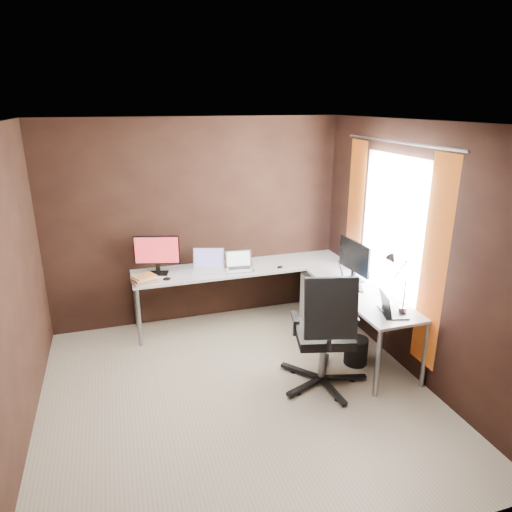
{
  "coord_description": "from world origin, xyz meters",
  "views": [
    {
      "loc": [
        -0.95,
        -3.58,
        2.65
      ],
      "look_at": [
        0.48,
        0.95,
        1.04
      ],
      "focal_mm": 32.0,
      "sensor_mm": 36.0,
      "label": 1
    }
  ],
  "objects_px": {
    "drawer_pedestal": "(323,300)",
    "wastebasket": "(356,351)",
    "laptop_white": "(208,266)",
    "laptop_black_small": "(390,309)",
    "office_chair": "(324,353)",
    "laptop_black_big": "(347,282)",
    "book_stack": "(145,279)",
    "laptop_silver": "(239,265)",
    "monitor_right": "(355,258)",
    "monitor_left": "(157,253)",
    "desk_lamp": "(396,276)"
  },
  "relations": [
    {
      "from": "drawer_pedestal",
      "to": "wastebasket",
      "type": "bearing_deg",
      "value": -94.71
    },
    {
      "from": "drawer_pedestal",
      "to": "laptop_white",
      "type": "relative_size",
      "value": 1.39
    },
    {
      "from": "laptop_black_small",
      "to": "office_chair",
      "type": "bearing_deg",
      "value": 97.57
    },
    {
      "from": "laptop_black_big",
      "to": "book_stack",
      "type": "xyz_separation_m",
      "value": [
        -2.12,
        0.78,
        -0.01
      ]
    },
    {
      "from": "laptop_white",
      "to": "laptop_silver",
      "type": "relative_size",
      "value": 1.25
    },
    {
      "from": "drawer_pedestal",
      "to": "laptop_white",
      "type": "xyz_separation_m",
      "value": [
        -1.37,
        0.36,
        0.48
      ]
    },
    {
      "from": "monitor_right",
      "to": "laptop_silver",
      "type": "relative_size",
      "value": 1.65
    },
    {
      "from": "monitor_left",
      "to": "laptop_black_big",
      "type": "distance_m",
      "value": 2.2
    },
    {
      "from": "laptop_white",
      "to": "laptop_black_big",
      "type": "xyz_separation_m",
      "value": [
        1.35,
        -0.97,
        -0.0
      ]
    },
    {
      "from": "laptop_black_big",
      "to": "monitor_left",
      "type": "bearing_deg",
      "value": 84.31
    },
    {
      "from": "monitor_right",
      "to": "laptop_black_big",
      "type": "bearing_deg",
      "value": 127.52
    },
    {
      "from": "drawer_pedestal",
      "to": "desk_lamp",
      "type": "distance_m",
      "value": 1.53
    },
    {
      "from": "drawer_pedestal",
      "to": "book_stack",
      "type": "height_order",
      "value": "book_stack"
    },
    {
      "from": "monitor_right",
      "to": "book_stack",
      "type": "bearing_deg",
      "value": 69.69
    },
    {
      "from": "drawer_pedestal",
      "to": "book_stack",
      "type": "xyz_separation_m",
      "value": [
        -2.14,
        0.18,
        0.47
      ]
    },
    {
      "from": "laptop_black_small",
      "to": "laptop_silver",
      "type": "bearing_deg",
      "value": 49.26
    },
    {
      "from": "laptop_silver",
      "to": "drawer_pedestal",
      "type": "bearing_deg",
      "value": -9.93
    },
    {
      "from": "laptop_black_big",
      "to": "office_chair",
      "type": "height_order",
      "value": "office_chair"
    },
    {
      "from": "laptop_silver",
      "to": "desk_lamp",
      "type": "bearing_deg",
      "value": -49.81
    },
    {
      "from": "laptop_white",
      "to": "laptop_black_big",
      "type": "height_order",
      "value": "laptop_white"
    },
    {
      "from": "drawer_pedestal",
      "to": "office_chair",
      "type": "bearing_deg",
      "value": -115.48
    },
    {
      "from": "monitor_left",
      "to": "monitor_right",
      "type": "height_order",
      "value": "monitor_right"
    },
    {
      "from": "desk_lamp",
      "to": "office_chair",
      "type": "height_order",
      "value": "desk_lamp"
    },
    {
      "from": "drawer_pedestal",
      "to": "book_stack",
      "type": "relative_size",
      "value": 1.97
    },
    {
      "from": "office_chair",
      "to": "wastebasket",
      "type": "bearing_deg",
      "value": 41.26
    },
    {
      "from": "drawer_pedestal",
      "to": "laptop_black_small",
      "type": "distance_m",
      "value": 1.42
    },
    {
      "from": "book_stack",
      "to": "monitor_left",
      "type": "bearing_deg",
      "value": 54.15
    },
    {
      "from": "monitor_left",
      "to": "monitor_right",
      "type": "bearing_deg",
      "value": -7.9
    },
    {
      "from": "laptop_black_small",
      "to": "book_stack",
      "type": "relative_size",
      "value": 1.18
    },
    {
      "from": "drawer_pedestal",
      "to": "monitor_right",
      "type": "xyz_separation_m",
      "value": [
        0.13,
        -0.47,
        0.69
      ]
    },
    {
      "from": "laptop_black_small",
      "to": "monitor_right",
      "type": "bearing_deg",
      "value": 10.5
    },
    {
      "from": "laptop_white",
      "to": "drawer_pedestal",
      "type": "bearing_deg",
      "value": 1.62
    },
    {
      "from": "monitor_left",
      "to": "book_stack",
      "type": "xyz_separation_m",
      "value": [
        -0.18,
        -0.25,
        -0.22
      ]
    },
    {
      "from": "laptop_silver",
      "to": "laptop_black_small",
      "type": "distance_m",
      "value": 1.92
    },
    {
      "from": "laptop_white",
      "to": "wastebasket",
      "type": "xyz_separation_m",
      "value": [
        1.29,
        -1.35,
        -0.64
      ]
    },
    {
      "from": "drawer_pedestal",
      "to": "monitor_left",
      "type": "bearing_deg",
      "value": 167.88
    },
    {
      "from": "drawer_pedestal",
      "to": "book_stack",
      "type": "distance_m",
      "value": 2.2
    },
    {
      "from": "wastebasket",
      "to": "desk_lamp",
      "type": "bearing_deg",
      "value": -60.98
    },
    {
      "from": "desk_lamp",
      "to": "office_chair",
      "type": "relative_size",
      "value": 0.48
    },
    {
      "from": "drawer_pedestal",
      "to": "laptop_black_big",
      "type": "relative_size",
      "value": 1.42
    },
    {
      "from": "laptop_silver",
      "to": "laptop_black_big",
      "type": "relative_size",
      "value": 0.81
    },
    {
      "from": "office_chair",
      "to": "wastebasket",
      "type": "distance_m",
      "value": 0.61
    },
    {
      "from": "laptop_black_big",
      "to": "desk_lamp",
      "type": "bearing_deg",
      "value": -148.36
    },
    {
      "from": "book_stack",
      "to": "laptop_silver",
      "type": "bearing_deg",
      "value": 4.87
    },
    {
      "from": "laptop_black_big",
      "to": "office_chair",
      "type": "bearing_deg",
      "value": 160.54
    },
    {
      "from": "office_chair",
      "to": "desk_lamp",
      "type": "bearing_deg",
      "value": 9.63
    },
    {
      "from": "laptop_silver",
      "to": "wastebasket",
      "type": "xyz_separation_m",
      "value": [
        0.93,
        -1.26,
        -0.63
      ]
    },
    {
      "from": "monitor_right",
      "to": "laptop_black_big",
      "type": "distance_m",
      "value": 0.29
    },
    {
      "from": "laptop_black_small",
      "to": "book_stack",
      "type": "distance_m",
      "value": 2.66
    },
    {
      "from": "drawer_pedestal",
      "to": "monitor_left",
      "type": "height_order",
      "value": "monitor_left"
    }
  ]
}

